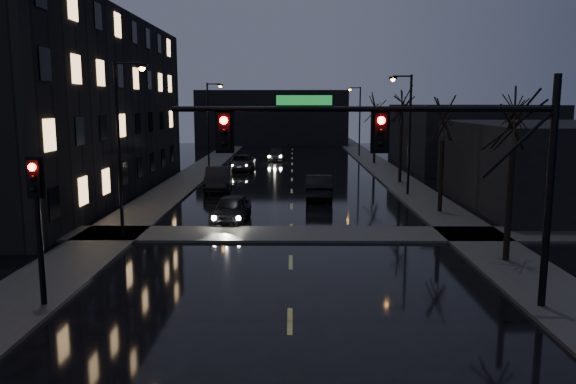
{
  "coord_description": "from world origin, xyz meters",
  "views": [
    {
      "loc": [
        0.08,
        -7.27,
        6.17
      ],
      "look_at": [
        -0.08,
        11.42,
        3.2
      ],
      "focal_mm": 35.0,
      "sensor_mm": 36.0,
      "label": 1
    }
  ],
  "objects_px": {
    "lead_car": "(319,186)",
    "oncoming_car_b": "(218,179)",
    "oncoming_car_a": "(231,209)",
    "oncoming_car_d": "(276,155)",
    "oncoming_car_c": "(242,163)"
  },
  "relations": [
    {
      "from": "lead_car",
      "to": "oncoming_car_b",
      "type": "bearing_deg",
      "value": -23.04
    },
    {
      "from": "oncoming_car_a",
      "to": "oncoming_car_b",
      "type": "bearing_deg",
      "value": 107.19
    },
    {
      "from": "oncoming_car_b",
      "to": "oncoming_car_d",
      "type": "bearing_deg",
      "value": 76.81
    },
    {
      "from": "oncoming_car_a",
      "to": "oncoming_car_b",
      "type": "distance_m",
      "value": 10.86
    },
    {
      "from": "oncoming_car_a",
      "to": "oncoming_car_d",
      "type": "bearing_deg",
      "value": 93.78
    },
    {
      "from": "oncoming_car_c",
      "to": "oncoming_car_d",
      "type": "bearing_deg",
      "value": 70.95
    },
    {
      "from": "oncoming_car_b",
      "to": "oncoming_car_d",
      "type": "height_order",
      "value": "oncoming_car_b"
    },
    {
      "from": "oncoming_car_a",
      "to": "oncoming_car_c",
      "type": "distance_m",
      "value": 22.77
    },
    {
      "from": "oncoming_car_d",
      "to": "lead_car",
      "type": "height_order",
      "value": "lead_car"
    },
    {
      "from": "oncoming_car_a",
      "to": "lead_car",
      "type": "bearing_deg",
      "value": 62.19
    },
    {
      "from": "oncoming_car_a",
      "to": "oncoming_car_d",
      "type": "height_order",
      "value": "oncoming_car_a"
    },
    {
      "from": "oncoming_car_c",
      "to": "oncoming_car_d",
      "type": "relative_size",
      "value": 1.18
    },
    {
      "from": "oncoming_car_a",
      "to": "lead_car",
      "type": "xyz_separation_m",
      "value": [
        4.96,
        7.34,
        0.09
      ]
    },
    {
      "from": "oncoming_car_d",
      "to": "lead_car",
      "type": "relative_size",
      "value": 0.92
    },
    {
      "from": "oncoming_car_b",
      "to": "lead_car",
      "type": "relative_size",
      "value": 1.06
    }
  ]
}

